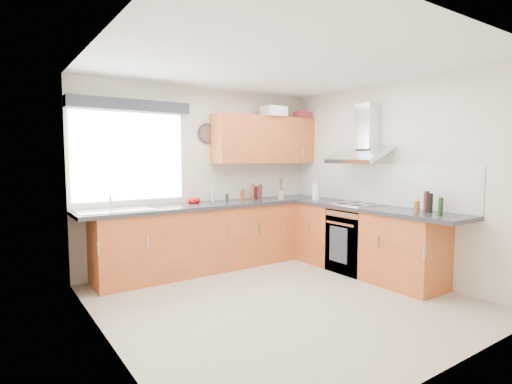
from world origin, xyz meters
TOP-DOWN VIEW (x-y plane):
  - ground_plane at (0.00, 0.00)m, footprint 3.60×3.60m
  - ceiling at (0.00, 0.00)m, footprint 3.60×3.60m
  - wall_back at (0.00, 1.80)m, footprint 3.60×0.02m
  - wall_front at (0.00, -1.80)m, footprint 3.60×0.02m
  - wall_left at (-1.80, 0.00)m, footprint 0.02×3.60m
  - wall_right at (1.80, 0.00)m, footprint 0.02×3.60m
  - window at (-1.05, 1.79)m, footprint 1.40×0.02m
  - window_blind at (-1.05, 1.70)m, footprint 1.50×0.18m
  - splashback at (1.79, 0.30)m, footprint 0.01×3.00m
  - base_cab_back at (-0.10, 1.51)m, footprint 3.00×0.58m
  - base_cab_corner at (1.50, 1.50)m, footprint 0.60×0.60m
  - base_cab_right at (1.51, 0.15)m, footprint 0.58×2.10m
  - worktop_back at (0.00, 1.50)m, footprint 3.60×0.62m
  - worktop_right at (1.50, 0.00)m, footprint 0.62×2.42m
  - sink at (-1.33, 1.50)m, footprint 0.84×0.46m
  - oven at (1.50, 0.30)m, footprint 0.56×0.58m
  - hob_plate at (1.50, 0.30)m, footprint 0.52×0.52m
  - extractor_hood at (1.60, 0.30)m, footprint 0.52×0.78m
  - upper_cabinets at (0.95, 1.62)m, footprint 1.70×0.35m
  - washing_machine at (-0.15, 1.52)m, footprint 0.60×0.58m
  - wall_clock at (0.05, 1.76)m, footprint 0.29×0.04m
  - casserole at (1.03, 1.52)m, footprint 0.36×0.27m
  - storage_box at (1.60, 1.52)m, footprint 0.25×0.22m
  - utensil_pot at (1.05, 1.35)m, footprint 0.10×0.10m
  - kitchen_roll at (1.43, 1.01)m, footprint 0.12×0.12m
  - tomato_cluster at (-0.23, 1.65)m, footprint 0.17×0.17m
  - jar_0 at (0.78, 1.52)m, footprint 0.06×0.06m
  - jar_1 at (1.13, 1.41)m, footprint 0.05×0.05m
  - jar_2 at (0.80, 1.66)m, footprint 0.06×0.06m
  - jar_3 at (0.08, 1.68)m, footprint 0.05×0.05m
  - jar_4 at (0.73, 1.63)m, footprint 0.04×0.04m
  - jar_5 at (0.44, 1.47)m, footprint 0.06×0.06m
  - jar_6 at (0.25, 1.59)m, footprint 0.05×0.05m
  - jar_7 at (0.85, 1.61)m, footprint 0.06×0.06m
  - bottle_0 at (1.60, -0.66)m, footprint 0.07×0.07m
  - bottle_1 at (1.59, -0.71)m, footprint 0.06×0.06m
  - bottle_2 at (1.38, -0.68)m, footprint 0.07×0.07m
  - bottle_3 at (1.44, -0.93)m, footprint 0.05×0.05m

SIDE VIEW (x-z plane):
  - ground_plane at x=0.00m, z-range 0.00..0.00m
  - washing_machine at x=-0.15m, z-range 0.00..0.75m
  - oven at x=1.50m, z-range 0.00..0.85m
  - base_cab_back at x=-0.10m, z-range 0.00..0.86m
  - base_cab_corner at x=1.50m, z-range 0.00..0.86m
  - base_cab_right at x=1.51m, z-range 0.00..0.86m
  - worktop_back at x=0.00m, z-range 0.86..0.91m
  - worktop_right at x=1.50m, z-range 0.86..0.91m
  - hob_plate at x=1.50m, z-range 0.91..0.92m
  - tomato_cluster at x=-0.23m, z-range 0.91..0.98m
  - sink at x=-1.33m, z-range 0.90..1.00m
  - jar_1 at x=1.13m, z-range 0.91..1.01m
  - jar_6 at x=0.25m, z-range 0.91..1.02m
  - utensil_pot at x=1.05m, z-range 0.91..1.05m
  - bottle_2 at x=1.38m, z-range 0.91..1.05m
  - jar_3 at x=0.08m, z-range 0.91..1.07m
  - jar_5 at x=0.44m, z-range 0.91..1.08m
  - jar_2 at x=0.80m, z-range 0.91..1.10m
  - bottle_3 at x=1.44m, z-range 0.91..1.11m
  - jar_7 at x=0.85m, z-range 0.91..1.11m
  - bottle_1 at x=1.59m, z-range 0.91..1.13m
  - jar_0 at x=0.78m, z-range 0.91..1.14m
  - jar_4 at x=0.73m, z-range 0.91..1.15m
  - bottle_0 at x=1.60m, z-range 0.91..1.15m
  - kitchen_roll at x=1.43m, z-range 0.91..1.16m
  - splashback at x=1.79m, z-range 0.91..1.45m
  - wall_back at x=0.00m, z-range 0.00..2.50m
  - wall_front at x=0.00m, z-range 0.00..2.50m
  - wall_left at x=-1.80m, z-range 0.00..2.50m
  - wall_right at x=1.80m, z-range 0.00..2.50m
  - window at x=-1.05m, z-range 1.00..2.10m
  - extractor_hood at x=1.60m, z-range 1.44..2.10m
  - upper_cabinets at x=0.95m, z-range 1.45..2.15m
  - wall_clock at x=0.05m, z-range 1.73..2.02m
  - window_blind at x=-1.05m, z-range 2.11..2.25m
  - storage_box at x=1.60m, z-range 2.15..2.25m
  - casserole at x=1.03m, z-range 2.15..2.29m
  - ceiling at x=0.00m, z-range 2.49..2.51m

